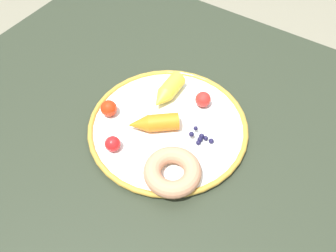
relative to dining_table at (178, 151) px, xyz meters
The scene contains 10 objects.
ground_plane 0.69m from the dining_table, ahead, with size 6.00×6.00×0.00m, color gray.
dining_table is the anchor object (origin of this frame).
plate 0.10m from the dining_table, 148.31° to the right, with size 0.36×0.36×0.02m.
carrot_orange 0.13m from the dining_table, 140.05° to the right, with size 0.11×0.10×0.04m.
carrot_yellow 0.15m from the dining_table, 139.84° to the left, with size 0.04×0.10×0.04m.
donut 0.17m from the dining_table, 63.59° to the right, with size 0.11×0.11×0.04m, color tan.
blueberry_pile 0.12m from the dining_table, ahead, with size 0.05×0.03×0.02m.
tomato_near 0.14m from the dining_table, 81.97° to the left, with size 0.04×0.04×0.04m, color red.
tomato_mid 0.19m from the dining_table, 123.39° to the right, with size 0.03×0.03×0.03m, color red.
tomato_far 0.20m from the dining_table, 159.81° to the right, with size 0.04×0.04×0.04m, color red.
Camera 1 is at (0.26, -0.44, 1.42)m, focal length 39.22 mm.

